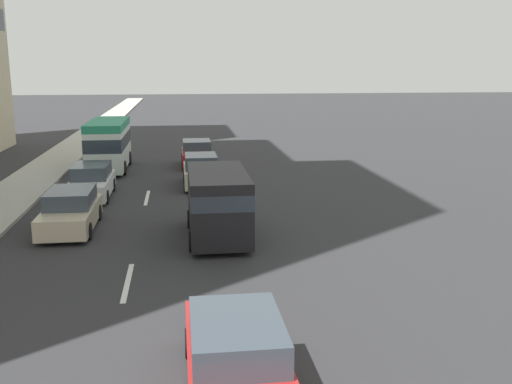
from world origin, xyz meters
TOP-DOWN VIEW (x-y plane):
  - ground_plane at (31.50, 0.00)m, footprint 198.00×198.00m
  - sidewalk_right at (31.50, 6.50)m, footprint 162.00×2.94m
  - lane_stripe_mid at (14.41, 0.00)m, footprint 3.20×0.16m
  - lane_stripe_far at (25.75, 0.00)m, footprint 3.20×0.16m
  - minibus_lead at (33.91, 2.64)m, footprint 6.52×2.27m
  - van_second at (18.62, -2.96)m, footprint 4.99×2.22m
  - car_third at (8.16, -2.61)m, footprint 4.58×1.95m
  - car_fourth at (28.20, -2.70)m, footprint 4.22×1.84m
  - car_fifth at (34.44, -2.68)m, footprint 4.05×1.92m
  - car_sixth at (20.46, 2.62)m, footprint 4.52×1.91m
  - car_seventh at (26.25, 2.63)m, footprint 4.66×1.87m

SIDE VIEW (x-z plane):
  - ground_plane at x=31.50m, z-range 0.00..0.00m
  - lane_stripe_mid at x=14.41m, z-range 0.00..0.01m
  - lane_stripe_far at x=25.75m, z-range 0.00..0.01m
  - sidewalk_right at x=31.50m, z-range 0.00..0.15m
  - car_sixth at x=20.46m, z-range -0.04..1.52m
  - car_third at x=8.16m, z-range -0.04..1.53m
  - car_seventh at x=26.25m, z-range -0.04..1.55m
  - car_fifth at x=34.44m, z-range -0.05..1.63m
  - car_fourth at x=28.20m, z-range -0.05..1.65m
  - van_second at x=18.62m, z-range 0.18..2.66m
  - minibus_lead at x=33.91m, z-range 0.15..3.14m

